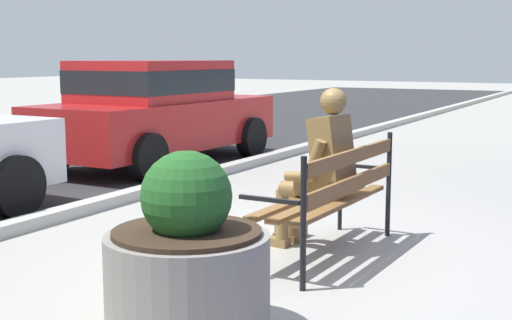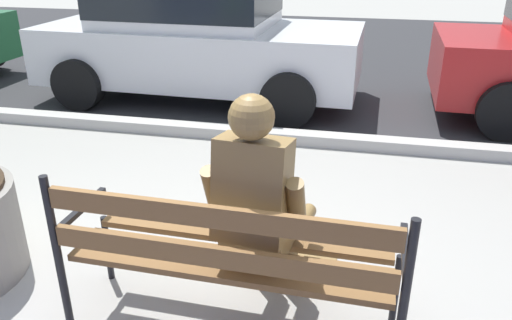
{
  "view_description": "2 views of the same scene",
  "coord_description": "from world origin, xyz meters",
  "px_view_note": "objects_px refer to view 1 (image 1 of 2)",
  "views": [
    {
      "loc": [
        -5.02,
        -2.1,
        1.62
      ],
      "look_at": [
        0.22,
        0.72,
        0.75
      ],
      "focal_mm": 49.69,
      "sensor_mm": 36.0,
      "label": 1
    },
    {
      "loc": [
        0.82,
        -2.1,
        2.03
      ],
      "look_at": [
        0.22,
        0.72,
        0.75
      ],
      "focal_mm": 35.68,
      "sensor_mm": 36.0,
      "label": 2
    }
  ],
  "objects_px": {
    "bronze_statue_seated": "(317,172)",
    "parked_car_red": "(156,109)",
    "concrete_planter": "(187,265)",
    "park_bench": "(333,191)"
  },
  "relations": [
    {
      "from": "park_bench",
      "to": "concrete_planter",
      "type": "height_order",
      "value": "concrete_planter"
    },
    {
      "from": "park_bench",
      "to": "bronze_statue_seated",
      "type": "height_order",
      "value": "bronze_statue_seated"
    },
    {
      "from": "concrete_planter",
      "to": "parked_car_red",
      "type": "relative_size",
      "value": 0.26
    },
    {
      "from": "park_bench",
      "to": "bronze_statue_seated",
      "type": "xyz_separation_m",
      "value": [
        0.15,
        0.21,
        0.12
      ]
    },
    {
      "from": "concrete_planter",
      "to": "bronze_statue_seated",
      "type": "bearing_deg",
      "value": 2.14
    },
    {
      "from": "bronze_statue_seated",
      "to": "concrete_planter",
      "type": "relative_size",
      "value": 1.25
    },
    {
      "from": "park_bench",
      "to": "bronze_statue_seated",
      "type": "distance_m",
      "value": 0.29
    },
    {
      "from": "bronze_statue_seated",
      "to": "concrete_planter",
      "type": "bearing_deg",
      "value": -177.86
    },
    {
      "from": "bronze_statue_seated",
      "to": "parked_car_red",
      "type": "distance_m",
      "value": 5.23
    },
    {
      "from": "concrete_planter",
      "to": "parked_car_red",
      "type": "height_order",
      "value": "parked_car_red"
    }
  ]
}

